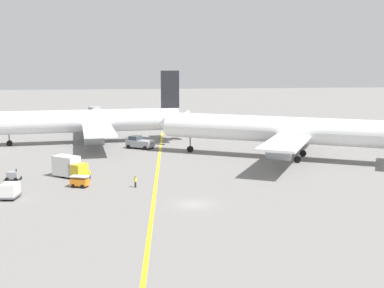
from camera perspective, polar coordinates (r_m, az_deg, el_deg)
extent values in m
plane|color=slate|center=(66.11, 0.18, -6.93)|extent=(600.00, 600.00, 0.00)
cube|color=yellow|center=(75.30, -4.22, -4.93)|extent=(11.51, 119.54, 0.01)
cylinder|color=silver|center=(117.40, -12.01, 2.60)|extent=(43.29, 9.39, 5.20)
cone|color=silver|center=(119.99, -1.20, 2.94)|extent=(3.99, 4.49, 4.16)
cube|color=silver|center=(117.56, -10.95, 2.26)|extent=(10.57, 43.26, 0.44)
cube|color=silver|center=(119.44, -2.38, 3.16)|extent=(4.46, 13.25, 0.28)
cube|color=black|center=(118.87, -2.54, 6.29)|extent=(4.41, 0.79, 8.90)
cylinder|color=#999EA3|center=(129.64, -11.60, 2.08)|extent=(4.43, 3.00, 2.60)
cylinder|color=#999EA3|center=(105.88, -11.19, 0.51)|extent=(4.43, 3.00, 2.60)
cylinder|color=slate|center=(114.59, -10.34, 0.75)|extent=(0.28, 0.28, 2.24)
cylinder|color=black|center=(114.76, -10.32, 0.20)|extent=(1.35, 0.67, 1.30)
cylinder|color=slate|center=(121.31, -10.51, 1.21)|extent=(0.28, 0.28, 2.24)
cylinder|color=black|center=(121.47, -10.50, 0.69)|extent=(1.35, 0.67, 1.30)
cylinder|color=slate|center=(118.74, -20.28, 0.62)|extent=(0.28, 0.28, 2.24)
cylinder|color=black|center=(118.90, -20.25, 0.08)|extent=(1.35, 0.67, 1.30)
cylinder|color=white|center=(97.94, 10.47, 1.62)|extent=(45.14, 27.80, 5.11)
cone|color=white|center=(105.55, -3.28, 2.30)|extent=(4.71, 5.47, 4.70)
cube|color=white|center=(97.63, 11.86, 1.10)|extent=(24.98, 38.52, 0.44)
cylinder|color=#999EA3|center=(109.10, 12.27, 0.97)|extent=(4.93, 4.30, 2.60)
cylinder|color=#999EA3|center=(87.08, 9.97, -1.02)|extent=(4.93, 4.30, 2.60)
cylinder|color=slate|center=(94.61, 12.06, -0.94)|extent=(0.28, 0.28, 2.72)
cylinder|color=black|center=(94.86, 12.04, -1.75)|extent=(1.40, 1.11, 1.30)
cylinder|color=slate|center=(101.24, 12.67, -0.30)|extent=(0.28, 0.28, 2.72)
cylinder|color=black|center=(101.47, 12.64, -1.06)|extent=(1.40, 1.11, 1.30)
cylinder|color=slate|center=(103.74, -0.21, 0.15)|extent=(0.28, 0.28, 2.72)
cylinder|color=black|center=(103.97, -0.21, -0.59)|extent=(1.40, 1.11, 1.30)
cube|color=gray|center=(108.96, -5.97, 0.08)|extent=(6.47, 5.64, 1.38)
cube|color=#333D47|center=(109.44, -6.55, 0.71)|extent=(3.04, 3.14, 0.90)
cylinder|color=#4C4C51|center=(106.72, -3.91, -0.01)|extent=(2.80, 1.90, 0.20)
sphere|color=orange|center=(109.35, -6.55, 1.04)|extent=(0.24, 0.24, 0.24)
cylinder|color=black|center=(108.90, -7.31, -0.32)|extent=(0.92, 0.74, 0.90)
cylinder|color=black|center=(111.40, -6.48, -0.09)|extent=(0.92, 0.74, 0.90)
cylinder|color=black|center=(106.75, -5.42, -0.48)|extent=(0.92, 0.74, 0.90)
cylinder|color=black|center=(109.31, -4.63, -0.24)|extent=(0.92, 0.74, 0.90)
cube|color=orange|center=(76.65, -12.78, -4.27)|extent=(2.97, 2.37, 1.00)
cube|color=#B2B2B7|center=(76.46, -12.80, -3.65)|extent=(3.12, 2.48, 0.12)
cylinder|color=black|center=(77.04, -12.03, -4.56)|extent=(0.63, 0.41, 0.60)
cylinder|color=black|center=(75.83, -12.50, -4.80)|extent=(0.63, 0.41, 0.60)
cylinder|color=black|center=(77.71, -13.02, -4.48)|extent=(0.63, 0.41, 0.60)
cylinder|color=black|center=(76.50, -13.50, -4.71)|extent=(0.63, 0.41, 0.60)
cube|color=slate|center=(73.05, -20.18, -5.59)|extent=(2.63, 3.48, 0.25)
cube|color=silver|center=(72.83, -20.22, -4.89)|extent=(2.38, 3.06, 1.60)
cylinder|color=black|center=(72.16, -19.86, -5.86)|extent=(0.28, 0.62, 0.60)
cylinder|color=black|center=(72.66, -20.90, -5.81)|extent=(0.28, 0.62, 0.60)
cylinder|color=black|center=(73.52, -19.45, -5.56)|extent=(0.28, 0.62, 0.60)
cylinder|color=black|center=(74.01, -20.48, -5.52)|extent=(0.28, 0.62, 0.60)
cube|color=gray|center=(83.91, -19.86, -3.39)|extent=(2.07, 1.67, 1.10)
cylinder|color=black|center=(83.49, -19.56, -2.88)|extent=(0.16, 0.16, 0.50)
cylinder|color=black|center=(83.80, -20.52, -3.83)|extent=(0.63, 0.37, 0.60)
cylinder|color=black|center=(84.98, -20.05, -3.63)|extent=(0.63, 0.37, 0.60)
cylinder|color=black|center=(83.07, -19.62, -3.89)|extent=(0.63, 0.37, 0.60)
cylinder|color=black|center=(84.26, -19.16, -3.69)|extent=(0.63, 0.37, 0.60)
cube|color=gold|center=(81.97, -12.93, -2.97)|extent=(3.22, 3.25, 2.20)
cube|color=silver|center=(83.70, -14.24, -2.42)|extent=(4.77, 4.51, 3.20)
cylinder|color=black|center=(83.49, -13.15, -3.53)|extent=(0.59, 0.53, 0.60)
cylinder|color=black|center=(82.53, -13.83, -3.70)|extent=(0.59, 0.53, 0.60)
cylinder|color=black|center=(84.53, -13.88, -3.40)|extent=(0.59, 0.53, 0.60)
cylinder|color=black|center=(83.58, -14.56, -3.57)|extent=(0.59, 0.53, 0.60)
cylinder|color=black|center=(75.13, -6.52, -4.66)|extent=(0.28, 0.28, 0.88)
cylinder|color=#D1E02D|center=(74.95, -6.53, -4.09)|extent=(0.36, 0.36, 0.63)
sphere|color=brown|center=(74.85, -6.53, -3.77)|extent=(0.24, 0.24, 0.24)
cylinder|color=#F24C19|center=(74.77, -6.73, -4.03)|extent=(0.05, 0.05, 0.40)
cylinder|color=#2D3351|center=(81.23, -11.66, -3.76)|extent=(0.28, 0.28, 0.79)
cylinder|color=#D1E02D|center=(81.08, -11.68, -3.30)|extent=(0.36, 0.36, 0.56)
sphere|color=tan|center=(81.00, -11.69, -3.04)|extent=(0.21, 0.21, 0.21)
cylinder|color=#F24C19|center=(81.15, -11.48, -3.21)|extent=(0.05, 0.05, 0.40)
cylinder|color=#B7B7BC|center=(135.54, -10.47, 3.19)|extent=(7.07, 18.44, 3.20)
cylinder|color=#99999E|center=(144.46, -11.09, 3.54)|extent=(3.84, 3.84, 3.52)
cylinder|color=#595960|center=(143.71, -11.00, 2.62)|extent=(0.70, 0.70, 4.46)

